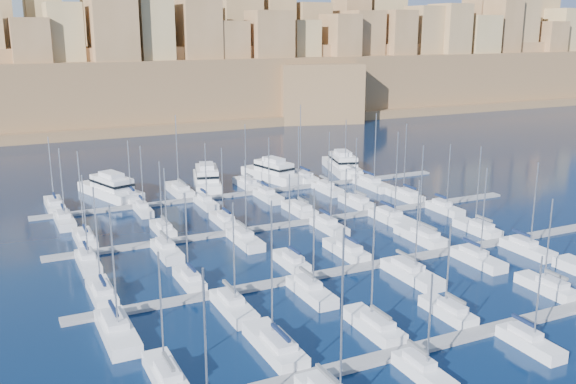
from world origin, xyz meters
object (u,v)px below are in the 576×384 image
sailboat_0 (166,375)px  motor_yacht_d (342,164)px  sailboat_2 (374,325)px  motor_yacht_c (272,172)px  sailboat_4 (547,287)px  motor_yacht_a (111,188)px  motor_yacht_b (207,178)px

sailboat_0 → motor_yacht_d: size_ratio=0.73×
sailboat_2 → motor_yacht_d: size_ratio=0.82×
sailboat_0 → motor_yacht_c: size_ratio=0.77×
motor_yacht_d → sailboat_0: bearing=-130.4°
sailboat_4 → motor_yacht_a: size_ratio=0.69×
motor_yacht_a → motor_yacht_c: 34.13m
sailboat_4 → motor_yacht_c: (-5.66, 70.11, 1.00)m
sailboat_4 → motor_yacht_a: sailboat_4 is taller
sailboat_2 → motor_yacht_a: (-14.54, 70.25, 0.98)m
motor_yacht_a → motor_yacht_b: same height
sailboat_4 → motor_yacht_d: bearing=80.4°
sailboat_0 → motor_yacht_a: 71.07m
sailboat_4 → motor_yacht_b: 73.35m
sailboat_4 → motor_yacht_d: sailboat_4 is taller
motor_yacht_a → motor_yacht_c: (34.13, -0.46, -0.00)m
motor_yacht_c → motor_yacht_d: bearing=1.6°
sailboat_2 → motor_yacht_d: 79.54m
motor_yacht_a → sailboat_4: bearing=-60.6°
motor_yacht_a → motor_yacht_d: size_ratio=1.00×
motor_yacht_b → motor_yacht_a: bearing=179.7°
sailboat_0 → sailboat_2: 22.91m
motor_yacht_b → motor_yacht_d: bearing=0.2°
motor_yacht_b → motor_yacht_c: (14.70, -0.35, -0.00)m
sailboat_2 → motor_yacht_c: bearing=74.3°
sailboat_4 → motor_yacht_c: size_ratio=0.73×
motor_yacht_b → sailboat_4: bearing=-73.9°
motor_yacht_d → motor_yacht_b: bearing=-179.8°
sailboat_4 → motor_yacht_d: size_ratio=0.69×
motor_yacht_a → sailboat_0: bearing=-96.8°
motor_yacht_a → motor_yacht_d: same height
motor_yacht_c → sailboat_2: bearing=-105.7°
motor_yacht_a → motor_yacht_b: 19.43m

